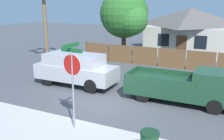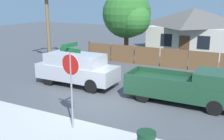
{
  "view_description": "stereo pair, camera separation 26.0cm",
  "coord_description": "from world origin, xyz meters",
  "px_view_note": "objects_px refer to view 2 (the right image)",
  "views": [
    {
      "loc": [
        5.62,
        -10.46,
        4.8
      ],
      "look_at": [
        0.22,
        0.56,
        1.6
      ],
      "focal_mm": 42.0,
      "sensor_mm": 36.0,
      "label": 1
    },
    {
      "loc": [
        5.85,
        -10.35,
        4.8
      ],
      "look_at": [
        0.22,
        0.56,
        1.6
      ],
      "focal_mm": 42.0,
      "sensor_mm": 36.0,
      "label": 2
    }
  ],
  "objects_px": {
    "oak_tree": "(128,15)",
    "red_suv": "(77,68)",
    "house": "(193,29)",
    "stop_sign": "(71,71)",
    "orange_pickup": "(187,87)"
  },
  "relations": [
    {
      "from": "house",
      "to": "orange_pickup",
      "type": "distance_m",
      "value": 14.39
    },
    {
      "from": "oak_tree",
      "to": "orange_pickup",
      "type": "xyz_separation_m",
      "value": [
        6.84,
        -8.38,
        -2.88
      ]
    },
    {
      "from": "oak_tree",
      "to": "stop_sign",
      "type": "xyz_separation_m",
      "value": [
        3.45,
        -13.02,
        -1.42
      ]
    },
    {
      "from": "red_suv",
      "to": "stop_sign",
      "type": "relative_size",
      "value": 1.44
    },
    {
      "from": "red_suv",
      "to": "orange_pickup",
      "type": "bearing_deg",
      "value": 0.27
    },
    {
      "from": "oak_tree",
      "to": "orange_pickup",
      "type": "bearing_deg",
      "value": -50.78
    },
    {
      "from": "house",
      "to": "stop_sign",
      "type": "distance_m",
      "value": 18.79
    },
    {
      "from": "oak_tree",
      "to": "red_suv",
      "type": "distance_m",
      "value": 8.81
    },
    {
      "from": "orange_pickup",
      "to": "stop_sign",
      "type": "bearing_deg",
      "value": -125.81
    },
    {
      "from": "red_suv",
      "to": "oak_tree",
      "type": "bearing_deg",
      "value": 93.28
    },
    {
      "from": "orange_pickup",
      "to": "stop_sign",
      "type": "distance_m",
      "value": 5.93
    },
    {
      "from": "orange_pickup",
      "to": "oak_tree",
      "type": "bearing_deg",
      "value": 129.5
    },
    {
      "from": "house",
      "to": "oak_tree",
      "type": "xyz_separation_m",
      "value": [
        -4.39,
        -5.74,
        1.52
      ]
    },
    {
      "from": "house",
      "to": "stop_sign",
      "type": "xyz_separation_m",
      "value": [
        -0.94,
        -18.76,
        0.1
      ]
    },
    {
      "from": "house",
      "to": "red_suv",
      "type": "height_order",
      "value": "house"
    }
  ]
}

